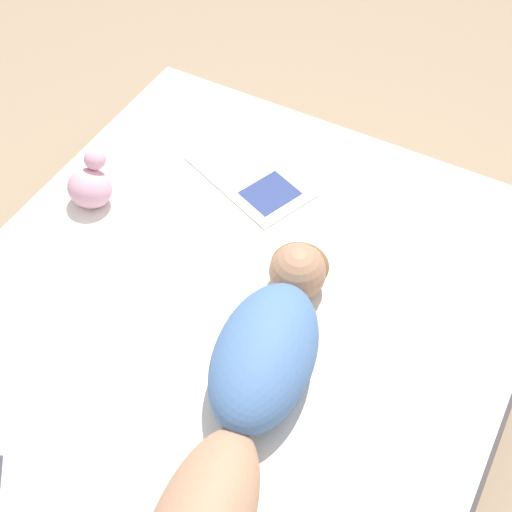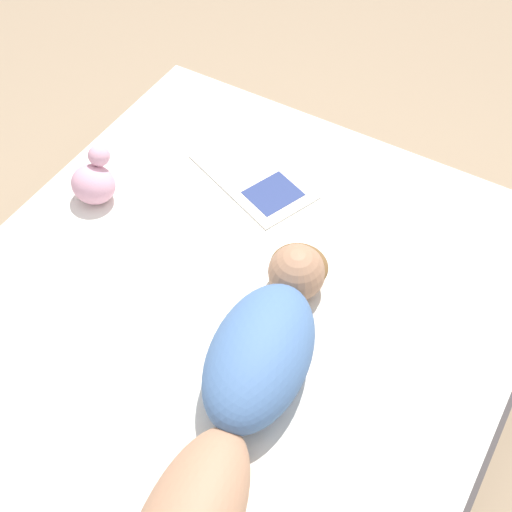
{
  "view_description": "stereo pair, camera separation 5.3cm",
  "coord_description": "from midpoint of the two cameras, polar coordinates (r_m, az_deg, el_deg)",
  "views": [
    {
      "loc": [
        0.75,
        -1.09,
        2.52
      ],
      "look_at": [
        -0.01,
        0.3,
        0.58
      ],
      "focal_mm": 50.0,
      "sensor_mm": 36.0,
      "label": 1
    },
    {
      "loc": [
        0.79,
        -1.06,
        2.52
      ],
      "look_at": [
        -0.01,
        0.3,
        0.58
      ],
      "focal_mm": 50.0,
      "sensor_mm": 36.0,
      "label": 2
    }
  ],
  "objects": [
    {
      "name": "open_magazine",
      "position": [
        2.84,
        -1.0,
        6.33
      ],
      "size": [
        0.57,
        0.44,
        0.01
      ],
      "rotation": [
        0.0,
        0.0,
        -0.38
      ],
      "color": "silver",
      "rests_on": "bed"
    },
    {
      "name": "plush_toy",
      "position": [
        2.78,
        -13.64,
        5.57
      ],
      "size": [
        0.17,
        0.18,
        0.21
      ],
      "color": "#DB9EB2",
      "rests_on": "bed"
    },
    {
      "name": "bed",
      "position": [
        2.62,
        -3.56,
        -9.08
      ],
      "size": [
        1.93,
        2.34,
        0.53
      ],
      "color": "#383333",
      "rests_on": "ground_plane"
    },
    {
      "name": "ground_plane",
      "position": [
        2.85,
        -3.3,
        -11.72
      ],
      "size": [
        12.0,
        12.0,
        0.0
      ],
      "primitive_type": "plane",
      "color": "#9E8466"
    },
    {
      "name": "person",
      "position": [
        2.14,
        -1.31,
        -11.4
      ],
      "size": [
        0.49,
        1.37,
        0.24
      ],
      "rotation": [
        0.0,
        0.0,
        0.17
      ],
      "color": "#A37556",
      "rests_on": "bed"
    }
  ]
}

